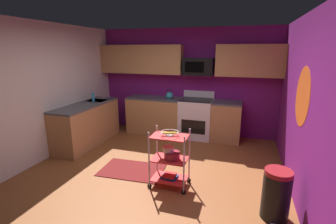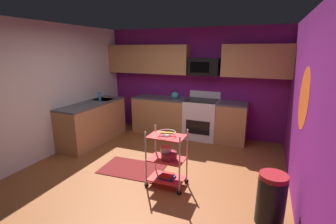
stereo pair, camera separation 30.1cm
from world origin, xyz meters
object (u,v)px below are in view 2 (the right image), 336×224
object	(u,v)px
book_stack	(167,176)
rolling_cart	(167,159)
trash_can	(271,199)
dish_soap_bottle	(100,96)
kettle	(175,95)
mixing_bowl_large	(169,155)
mixing_bowl_small	(166,149)
oven_range	(201,119)
microwave	(204,67)
fruit_bowl	(167,133)

from	to	relation	value
book_stack	rolling_cart	bearing A→B (deg)	180.00
trash_can	dish_soap_bottle	bearing A→B (deg)	155.61
book_stack	kettle	world-z (taller)	kettle
mixing_bowl_large	mixing_bowl_small	xyz separation A→B (m)	(-0.06, -0.00, 0.10)
rolling_cart	mixing_bowl_large	size ratio (longest dim) A/B	3.63
oven_range	kettle	size ratio (longest dim) A/B	4.17
trash_can	mixing_bowl_large	bearing A→B (deg)	168.07
microwave	rolling_cart	size ratio (longest dim) A/B	0.77
microwave	mixing_bowl_small	bearing A→B (deg)	-89.10
fruit_bowl	mixing_bowl_large	bearing A→B (deg)	0.00
book_stack	mixing_bowl_large	bearing A→B (deg)	0.00
microwave	kettle	size ratio (longest dim) A/B	2.65
dish_soap_bottle	trash_can	xyz separation A→B (m)	(3.79, -1.72, -0.69)
mixing_bowl_large	dish_soap_bottle	size ratio (longest dim) A/B	1.26
mixing_bowl_small	kettle	xyz separation A→B (m)	(-0.71, 2.31, 0.38)
rolling_cart	dish_soap_bottle	bearing A→B (deg)	148.42
microwave	trash_can	xyz separation A→B (m)	(1.55, -2.72, -1.37)
fruit_bowl	kettle	bearing A→B (deg)	107.60
oven_range	microwave	distance (m)	1.23
microwave	mixing_bowl_large	xyz separation A→B (m)	(0.09, -2.41, -1.18)
oven_range	book_stack	xyz separation A→B (m)	(0.06, -2.31, -0.32)
mixing_bowl_small	book_stack	xyz separation A→B (m)	(0.02, 0.00, -0.46)
microwave	book_stack	world-z (taller)	microwave
rolling_cart	fruit_bowl	size ratio (longest dim) A/B	3.36
microwave	fruit_bowl	world-z (taller)	microwave
kettle	rolling_cart	bearing A→B (deg)	-72.40
microwave	kettle	world-z (taller)	microwave
oven_range	mixing_bowl_small	bearing A→B (deg)	-89.07
mixing_bowl_small	kettle	distance (m)	2.45
book_stack	trash_can	size ratio (longest dim) A/B	0.39
fruit_bowl	book_stack	size ratio (longest dim) A/B	1.07
microwave	mixing_bowl_small	world-z (taller)	microwave
oven_range	fruit_bowl	world-z (taller)	oven_range
fruit_bowl	trash_can	size ratio (longest dim) A/B	0.41
microwave	mixing_bowl_large	world-z (taller)	microwave
mixing_bowl_large	book_stack	distance (m)	0.36
rolling_cart	dish_soap_bottle	size ratio (longest dim) A/B	4.57
microwave	dish_soap_bottle	xyz separation A→B (m)	(-2.24, -1.00, -0.68)
mixing_bowl_small	book_stack	size ratio (longest dim) A/B	0.71
rolling_cart	dish_soap_bottle	world-z (taller)	dish_soap_bottle
rolling_cart	mixing_bowl_large	distance (m)	0.08
oven_range	trash_can	world-z (taller)	oven_range
fruit_bowl	kettle	world-z (taller)	kettle
fruit_bowl	dish_soap_bottle	world-z (taller)	dish_soap_bottle
kettle	book_stack	bearing A→B (deg)	-72.40
fruit_bowl	book_stack	world-z (taller)	fruit_bowl
kettle	dish_soap_bottle	world-z (taller)	kettle
book_stack	trash_can	world-z (taller)	trash_can
dish_soap_bottle	book_stack	bearing A→B (deg)	-31.58
mixing_bowl_large	book_stack	world-z (taller)	mixing_bowl_large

